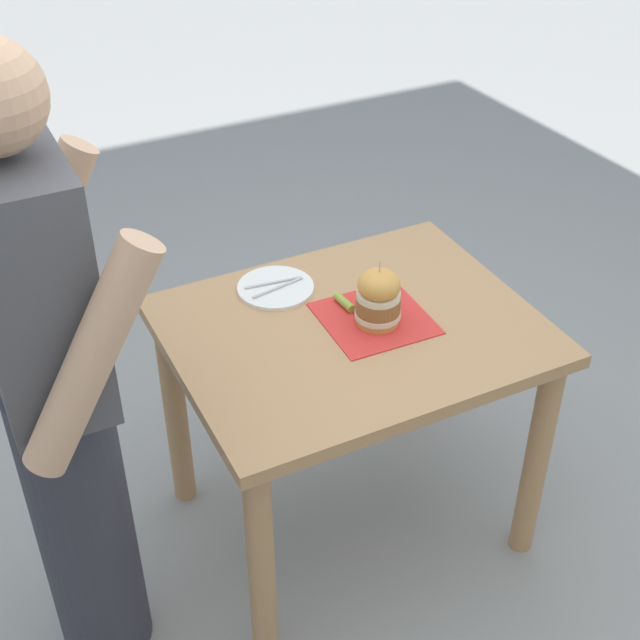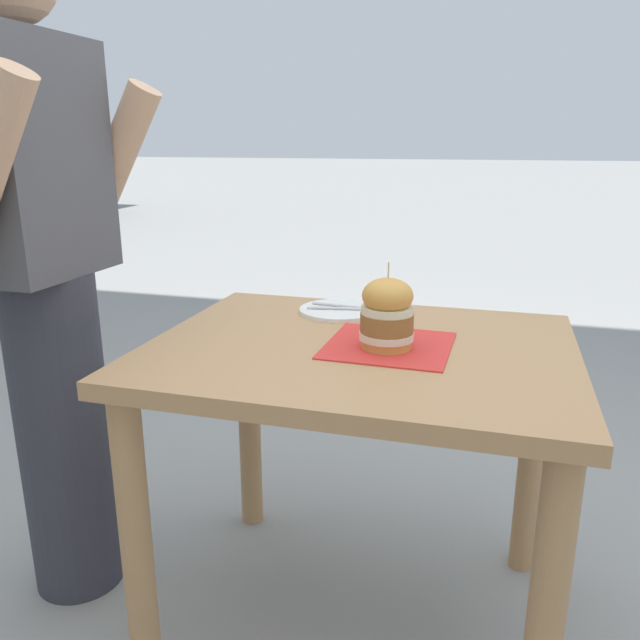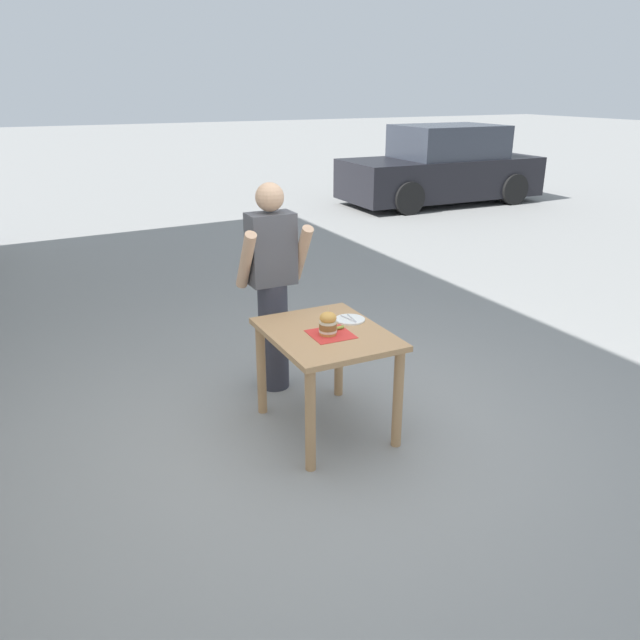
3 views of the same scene
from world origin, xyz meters
TOP-DOWN VIEW (x-y plane):
  - ground_plane at (0.00, 0.00)m, footprint 80.00×80.00m
  - patio_table at (0.00, 0.00)m, footprint 0.78×0.98m
  - serving_paper at (-0.00, -0.07)m, footprint 0.29×0.29m
  - sandwich at (-0.02, -0.06)m, footprint 0.12×0.12m
  - pickle_spear at (0.09, -0.02)m, footprint 0.08×0.03m
  - side_plate_with_forks at (0.25, 0.12)m, footprint 0.22×0.22m
  - diner_across_table at (-0.08, 0.80)m, footprint 0.55×0.35m

SIDE VIEW (x-z plane):
  - ground_plane at x=0.00m, z-range 0.00..0.00m
  - patio_table at x=0.00m, z-range 0.24..1.01m
  - serving_paper at x=0.00m, z-range 0.76..0.77m
  - side_plate_with_forks at x=0.25m, z-range 0.76..0.78m
  - pickle_spear at x=0.09m, z-range 0.77..0.79m
  - sandwich at x=-0.02m, z-range 0.75..0.95m
  - diner_across_table at x=-0.08m, z-range 0.04..1.73m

